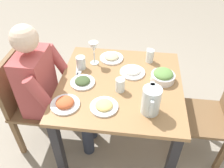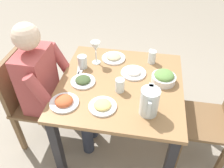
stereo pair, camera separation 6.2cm
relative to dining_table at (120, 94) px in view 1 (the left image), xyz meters
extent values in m
plane|color=gray|center=(0.00, 0.00, -0.59)|extent=(8.00, 8.00, 0.00)
cube|color=#997047|center=(0.00, 0.00, 0.10)|extent=(0.91, 0.91, 0.03)
cube|color=#232328|center=(-0.40, -0.40, -0.25)|extent=(0.06, 0.06, 0.68)
cube|color=#232328|center=(0.40, -0.40, -0.25)|extent=(0.06, 0.06, 0.68)
cube|color=#232328|center=(-0.40, 0.40, -0.25)|extent=(0.06, 0.06, 0.68)
cube|color=#232328|center=(0.40, 0.40, -0.25)|extent=(0.06, 0.06, 0.68)
cube|color=brown|center=(-0.11, -0.83, -0.38)|extent=(0.04, 0.04, 0.42)
cube|color=brown|center=(0.23, -0.83, -0.38)|extent=(0.04, 0.04, 0.42)
cube|color=brown|center=(-0.11, -0.49, -0.38)|extent=(0.04, 0.04, 0.42)
cube|color=brown|center=(0.23, -0.49, -0.38)|extent=(0.04, 0.04, 0.42)
cube|color=brown|center=(0.06, -0.66, -0.16)|extent=(0.40, 0.40, 0.03)
cube|color=brown|center=(0.06, -0.84, 0.06)|extent=(0.38, 0.04, 0.42)
cube|color=brown|center=(0.19, 0.83, -0.38)|extent=(0.04, 0.04, 0.42)
cube|color=brown|center=(-0.15, 0.83, -0.38)|extent=(0.04, 0.04, 0.42)
cube|color=brown|center=(0.19, 0.49, -0.38)|extent=(0.04, 0.04, 0.42)
cube|color=brown|center=(-0.15, 0.49, -0.38)|extent=(0.04, 0.04, 0.42)
cube|color=brown|center=(0.02, 0.66, -0.16)|extent=(0.40, 0.40, 0.03)
cube|color=#B24C4C|center=(0.06, -0.63, 0.10)|extent=(0.32, 0.20, 0.50)
sphere|color=beige|center=(0.06, -0.63, 0.47)|extent=(0.19, 0.19, 0.19)
cylinder|color=#2D3342|center=(-0.03, -0.44, -0.18)|extent=(0.11, 0.38, 0.11)
cylinder|color=#2D3342|center=(-0.03, -0.25, -0.37)|extent=(0.10, 0.10, 0.45)
cylinder|color=#B24C4C|center=(-0.14, -0.49, 0.13)|extent=(0.08, 0.23, 0.37)
cylinder|color=#2D3342|center=(0.14, -0.44, -0.18)|extent=(0.11, 0.38, 0.11)
cylinder|color=#2D3342|center=(0.14, -0.25, -0.37)|extent=(0.10, 0.10, 0.45)
cylinder|color=#B24C4C|center=(0.26, -0.49, 0.13)|extent=(0.08, 0.23, 0.37)
cylinder|color=silver|center=(0.26, 0.22, 0.21)|extent=(0.12, 0.12, 0.19)
cube|color=silver|center=(0.34, 0.22, 0.22)|extent=(0.02, 0.02, 0.11)
cube|color=silver|center=(0.21, 0.22, 0.29)|extent=(0.04, 0.03, 0.02)
cylinder|color=white|center=(-0.07, 0.31, 0.14)|extent=(0.18, 0.18, 0.05)
ellipsoid|color=#608E47|center=(-0.07, 0.31, 0.18)|extent=(0.15, 0.15, 0.06)
cylinder|color=white|center=(-0.31, -0.10, 0.12)|extent=(0.20, 0.20, 0.01)
ellipsoid|color=#B7AD89|center=(-0.31, -0.10, 0.14)|extent=(0.12, 0.12, 0.04)
cylinder|color=white|center=(0.27, -0.08, 0.12)|extent=(0.19, 0.19, 0.01)
ellipsoid|color=#E0C670|center=(0.27, -0.08, 0.14)|extent=(0.12, 0.12, 0.04)
cylinder|color=white|center=(0.04, -0.28, 0.12)|extent=(0.18, 0.18, 0.01)
ellipsoid|color=#3D512D|center=(0.04, -0.28, 0.14)|extent=(0.11, 0.11, 0.04)
cylinder|color=white|center=(0.28, -0.34, 0.12)|extent=(0.20, 0.20, 0.01)
ellipsoid|color=#CC5B33|center=(0.28, -0.34, 0.14)|extent=(0.12, 0.12, 0.06)
cylinder|color=white|center=(-0.13, 0.08, 0.12)|extent=(0.20, 0.20, 0.01)
ellipsoid|color=white|center=(-0.13, 0.08, 0.14)|extent=(0.12, 0.12, 0.04)
cylinder|color=silver|center=(-0.31, 0.21, 0.17)|extent=(0.06, 0.06, 0.11)
cylinder|color=silver|center=(-0.15, -0.33, 0.17)|extent=(0.07, 0.07, 0.10)
cylinder|color=silver|center=(0.08, 0.01, 0.16)|extent=(0.07, 0.07, 0.10)
cylinder|color=silver|center=(-0.23, -0.24, 0.12)|extent=(0.07, 0.07, 0.01)
cylinder|color=silver|center=(-0.23, -0.24, 0.17)|extent=(0.01, 0.01, 0.10)
cone|color=silver|center=(-0.23, -0.24, 0.26)|extent=(0.08, 0.08, 0.09)
cylinder|color=white|center=(-0.42, 0.20, 0.14)|extent=(0.03, 0.03, 0.04)
cylinder|color=#B2B2B7|center=(-0.42, 0.20, 0.16)|extent=(0.03, 0.03, 0.01)
cube|color=silver|center=(-0.01, -0.34, 0.12)|extent=(0.17, 0.05, 0.01)
cube|color=silver|center=(-0.14, -0.36, 0.12)|extent=(0.18, 0.06, 0.01)
cube|color=silver|center=(0.28, -0.35, 0.12)|extent=(0.17, 0.03, 0.01)
camera|label=1|loc=(1.31, 0.10, 1.22)|focal=37.02mm
camera|label=2|loc=(1.30, 0.16, 1.22)|focal=37.02mm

